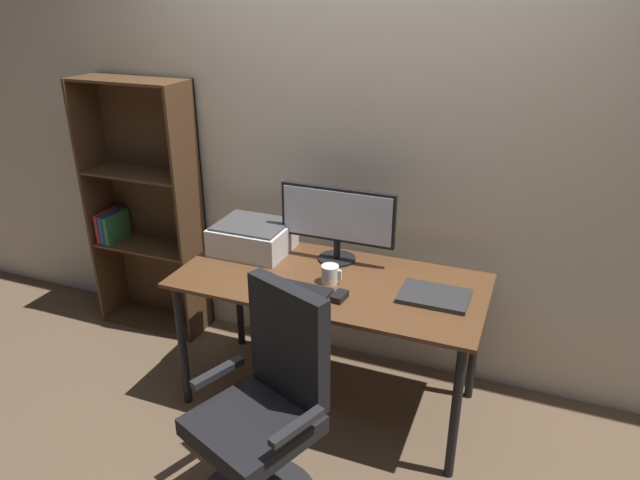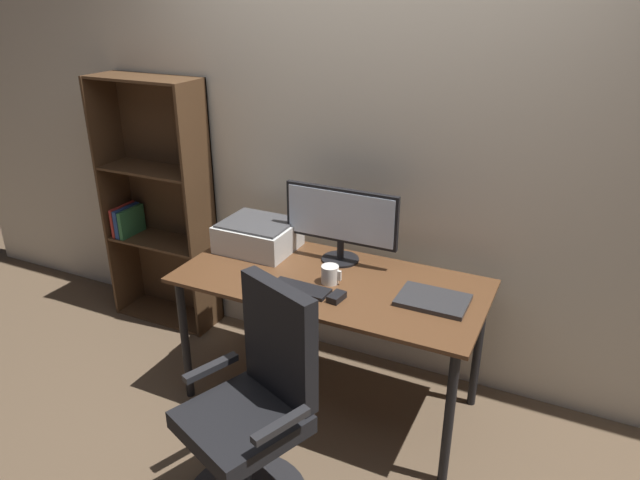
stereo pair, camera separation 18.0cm
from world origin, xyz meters
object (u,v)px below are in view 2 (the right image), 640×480
Objects in this scene: monitor at (341,219)px; mouse at (337,297)px; coffee_mug at (330,274)px; bookshelf at (159,205)px; keyboard at (300,289)px; desk at (330,294)px; office_chair at (256,412)px; printer at (258,235)px; laptop at (433,300)px.

mouse is (0.16, -0.40, -0.22)m from monitor.
bookshelf is at bearing 164.16° from coffee_mug.
bookshelf reaches higher than mouse.
monitor is 2.13× the size of keyboard.
desk is at bearing -14.73° from bookshelf.
desk is at bearing 111.53° from office_chair.
bookshelf is at bearing 167.19° from mouse.
keyboard is 0.72× the size of printer.
bookshelf is at bearing 163.58° from office_chair.
monitor is at bearing 114.35° from office_chair.
laptop is at bearing 3.94° from coffee_mug.
laptop is at bearing -10.72° from bookshelf.
printer reaches higher than keyboard.
mouse is at bearing -156.73° from laptop.
keyboard is at bearing -22.16° from bookshelf.
keyboard is at bearing -116.68° from desk.
mouse is (0.11, -0.18, 0.10)m from desk.
printer is (-0.47, -0.06, -0.15)m from monitor.
desk is 0.13m from coffee_mug.
monitor reaches higher than desk.
office_chair reaches higher than laptop.
coffee_mug is (0.10, 0.13, 0.04)m from keyboard.
laptop is 0.80× the size of printer.
office_chair is (-0.00, -0.72, -0.20)m from desk.
printer is (-0.63, 0.34, 0.06)m from mouse.
keyboard is 0.17m from coffee_mug.
office_chair is at bearing -60.03° from printer.
coffee_mug is at bearing 131.78° from mouse.
desk is at bearing 129.61° from mouse.
coffee_mug is at bearing -77.07° from monitor.
mouse is 0.94× the size of coffee_mug.
monitor reaches higher than mouse.
monitor reaches higher than printer.
office_chair is at bearing -126.24° from laptop.
bookshelf is at bearing 169.01° from laptop.
coffee_mug is (0.06, -0.25, -0.19)m from monitor.
keyboard is 0.20m from mouse.
bookshelf is at bearing 159.78° from keyboard.
desk is at bearing -179.98° from laptop.
laptop is (0.60, 0.17, 0.00)m from keyboard.
monitor is 0.61× the size of office_chair.
printer is 0.89m from bookshelf.
bookshelf is (-0.86, 0.20, -0.03)m from printer.
bookshelf reaches higher than laptop.
office_chair is at bearing -80.03° from keyboard.
coffee_mug is 0.26× the size of printer.
monitor is at bearing 158.73° from laptop.
bookshelf reaches higher than desk.
bookshelf is (-1.38, 0.36, 0.13)m from desk.
office_chair is (-0.02, -0.69, -0.33)m from coffee_mug.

